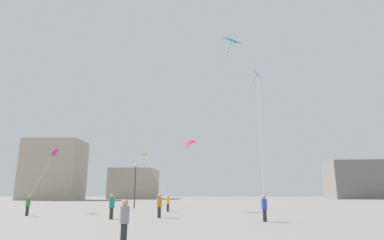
% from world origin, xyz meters
% --- Properties ---
extents(person_in_green, '(0.34, 0.34, 1.57)m').
position_xyz_m(person_in_green, '(-13.43, 20.16, 0.86)').
color(person_in_green, '#2D2D33').
rests_on(person_in_green, ground_plane).
extents(person_in_blue, '(0.36, 0.36, 1.66)m').
position_xyz_m(person_in_blue, '(4.68, 15.11, 0.91)').
color(person_in_blue, '#2D2D33').
rests_on(person_in_blue, ground_plane).
extents(person_in_yellow, '(0.34, 0.34, 1.57)m').
position_xyz_m(person_in_yellow, '(-2.56, 26.20, 0.86)').
color(person_in_yellow, '#2D2D33').
rests_on(person_in_yellow, ground_plane).
extents(person_in_teal, '(0.37, 0.37, 1.70)m').
position_xyz_m(person_in_teal, '(-5.70, 16.85, 0.93)').
color(person_in_teal, '#2D2D33').
rests_on(person_in_teal, ground_plane).
extents(person_in_orange, '(0.38, 0.38, 1.73)m').
position_xyz_m(person_in_orange, '(-2.49, 18.23, 0.95)').
color(person_in_orange, '#2D2D33').
rests_on(person_in_orange, ground_plane).
extents(person_in_grey, '(0.34, 0.34, 1.57)m').
position_xyz_m(person_in_grey, '(-2.35, 6.01, 0.86)').
color(person_in_grey, '#2D2D33').
rests_on(person_in_grey, ground_plane).
extents(kite_violet_delta, '(2.14, 7.87, 11.97)m').
position_xyz_m(kite_violet_delta, '(6.11, 21.99, 12.63)').
color(kite_violet_delta, purple).
extents(kite_cyan_delta, '(2.72, 3.22, 10.35)m').
position_xyz_m(kite_cyan_delta, '(2.65, 12.51, 11.10)').
color(kite_cyan_delta, '#1EB2C6').
extents(kite_lime_delta, '(4.85, 11.43, 6.01)m').
position_xyz_m(kite_lime_delta, '(-6.71, 36.65, 6.84)').
color(kite_lime_delta, '#8CD12D').
extents(kite_crimson_delta, '(2.88, 1.56, 6.02)m').
position_xyz_m(kite_crimson_delta, '(-0.46, 27.07, 6.96)').
color(kite_crimson_delta, red).
extents(kite_magenta_diamond, '(0.77, 5.09, 4.88)m').
position_xyz_m(kite_magenta_diamond, '(-13.80, 24.74, 5.71)').
color(kite_magenta_diamond, '#D12899').
extents(building_left_hall, '(14.07, 10.42, 15.35)m').
position_xyz_m(building_left_hall, '(-37.00, 76.21, 7.67)').
color(building_left_hall, '#B2A893').
rests_on(building_left_hall, ground_plane).
extents(building_centre_hall, '(13.02, 17.49, 8.94)m').
position_xyz_m(building_centre_hall, '(-19.00, 93.65, 4.47)').
color(building_centre_hall, '#B2A893').
rests_on(building_centre_hall, ground_plane).
extents(building_right_hall, '(24.71, 13.15, 11.30)m').
position_xyz_m(building_right_hall, '(53.00, 91.64, 5.65)').
color(building_right_hall, gray).
rests_on(building_right_hall, ground_plane).
extents(lamppost_east, '(0.36, 0.36, 5.28)m').
position_xyz_m(lamppost_east, '(-7.04, 32.03, 3.51)').
color(lamppost_east, '#2D2D30').
rests_on(lamppost_east, ground_plane).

